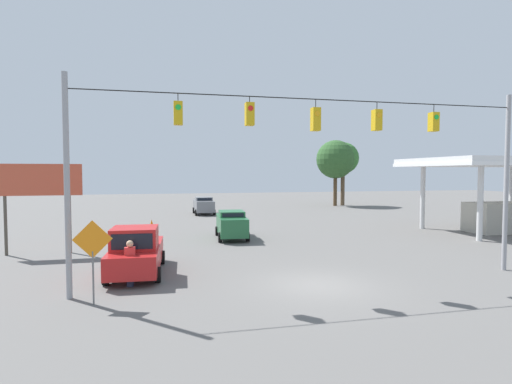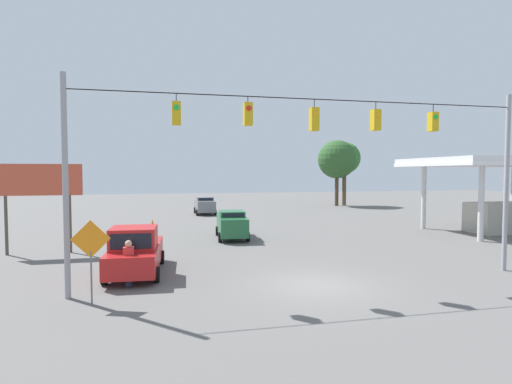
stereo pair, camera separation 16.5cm
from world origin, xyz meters
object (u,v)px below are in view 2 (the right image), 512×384
overhead_signal_span (313,154)px  traffic_cone_second (145,256)px  traffic_cone_fourth (147,236)px  work_zone_sign (91,246)px  traffic_cone_farthest (152,223)px  gas_station (500,178)px  traffic_cone_nearest (139,272)px  sedan_grey_withflow_deep (205,205)px  sedan_green_withflow_mid (232,224)px  tree_horizon_right (337,160)px  tree_horizon_left (345,159)px  pedestrian (129,263)px  traffic_cone_fifth (150,229)px  pickup_truck_red_parked_shoulder (135,252)px  roadside_billboard (38,186)px  traffic_cone_third (143,245)px

overhead_signal_span → traffic_cone_second: bearing=-38.4°
traffic_cone_fourth → work_zone_sign: bearing=84.3°
traffic_cone_farthest → gas_station: (-25.04, 8.73, 3.68)m
traffic_cone_nearest → sedan_grey_withflow_deep: bearing=-101.4°
traffic_cone_nearest → gas_station: gas_station is taller
sedan_green_withflow_mid → gas_station: 19.94m
sedan_grey_withflow_deep → tree_horizon_right: 19.90m
traffic_cone_nearest → work_zone_sign: 3.64m
gas_station → tree_horizon_left: tree_horizon_left is taller
tree_horizon_right → sedan_green_withflow_mid: bearing=52.1°
work_zone_sign → tree_horizon_right: tree_horizon_right is taller
pedestrian → sedan_green_withflow_mid: bearing=-119.2°
traffic_cone_second → traffic_cone_fourth: same height
sedan_green_withflow_mid → traffic_cone_fifth: sedan_green_withflow_mid is taller
sedan_green_withflow_mid → tree_horizon_right: bearing=-127.9°
traffic_cone_fourth → traffic_cone_fifth: (-0.02, -3.46, 0.00)m
sedan_grey_withflow_deep → tree_horizon_left: bearing=-159.6°
sedan_grey_withflow_deep → pickup_truck_red_parked_shoulder: size_ratio=0.77×
traffic_cone_second → traffic_cone_farthest: (0.06, -13.02, 0.00)m
traffic_cone_nearest → tree_horizon_right: 39.81m
traffic_cone_farthest → work_zone_sign: (1.33, 19.25, 1.68)m
roadside_billboard → tree_horizon_right: size_ratio=0.56×
overhead_signal_span → traffic_cone_fourth: 14.41m
traffic_cone_fifth → gas_station: 25.95m
traffic_cone_fourth → roadside_billboard: (5.55, 3.02, 3.37)m
traffic_cone_fourth → traffic_cone_nearest: bearing=90.6°
traffic_cone_second → gas_station: (-24.98, -4.30, 3.68)m
sedan_grey_withflow_deep → pickup_truck_red_parked_shoulder: (5.27, 24.29, 0.02)m
overhead_signal_span → traffic_cone_farthest: size_ratio=30.44×
traffic_cone_fourth → pickup_truck_red_parked_shoulder: bearing=89.3°
gas_station → tree_horizon_right: (1.97, -24.34, 2.13)m
pickup_truck_red_parked_shoulder → traffic_cone_second: pickup_truck_red_parked_shoulder is taller
pickup_truck_red_parked_shoulder → traffic_cone_third: size_ratio=8.65×
traffic_cone_fourth → traffic_cone_farthest: 6.76m
traffic_cone_third → traffic_cone_farthest: (-0.17, -9.92, 0.00)m
sedan_green_withflow_mid → gas_station: size_ratio=0.37×
roadside_billboard → traffic_cone_second: bearing=150.4°
work_zone_sign → tree_horizon_right: 42.75m
traffic_cone_farthest → pedestrian: pedestrian is taller
sedan_green_withflow_mid → sedan_grey_withflow_deep: size_ratio=1.10×
traffic_cone_fourth → tree_horizon_right: bearing=-136.0°
traffic_cone_third → traffic_cone_fourth: size_ratio=1.00×
pickup_truck_red_parked_shoulder → tree_horizon_right: size_ratio=0.61×
overhead_signal_span → traffic_cone_nearest: size_ratio=30.44×
overhead_signal_span → gas_station: (-18.19, -9.68, -1.18)m
sedan_green_withflow_mid → gas_station: gas_station is taller
sedan_green_withflow_mid → tree_horizon_right: (-17.67, -22.68, 5.14)m
overhead_signal_span → sedan_green_withflow_mid: size_ratio=4.16×
traffic_cone_fifth → gas_station: gas_station is taller
sedan_green_withflow_mid → gas_station: bearing=175.2°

